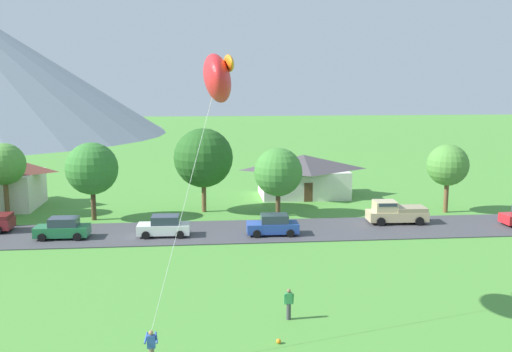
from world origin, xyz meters
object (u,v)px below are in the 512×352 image
parked_car_white_east_end (164,226)px  kite_flyer_with_kite (218,79)px  house_left_center (303,175)px  tree_left_of_center (448,165)px  parked_car_green_mid_west (63,228)px  soccer_ball (279,341)px  parked_car_blue_mid_east (273,225)px  pickup_truck_sand_east_side (395,212)px  tree_far_right (4,164)px  tree_center (278,172)px  tree_near_left (92,169)px  watcher_person (289,303)px  tree_right_of_center (203,158)px

parked_car_white_east_end → kite_flyer_with_kite: size_ratio=0.31×
house_left_center → tree_left_of_center: 15.54m
parked_car_green_mid_west → parked_car_white_east_end: same height
parked_car_white_east_end → soccer_ball: bearing=-71.9°
parked_car_blue_mid_east → parked_car_white_east_end: same height
house_left_center → pickup_truck_sand_east_side: (5.85, -13.32, -1.32)m
tree_far_right → kite_flyer_with_kite: bearing=-55.1°
tree_left_of_center → kite_flyer_with_kite: bearing=-132.6°
pickup_truck_sand_east_side → soccer_ball: bearing=-121.0°
parked_car_green_mid_west → parked_car_white_east_end: size_ratio=0.99×
tree_left_of_center → tree_center: 16.29m
tree_near_left → parked_car_green_mid_west: bearing=-101.4°
tree_far_right → parked_car_blue_mid_east: 25.90m
pickup_truck_sand_east_side → parked_car_white_east_end: bearing=-173.2°
tree_center → parked_car_white_east_end: size_ratio=1.51×
tree_far_right → pickup_truck_sand_east_side: bearing=-10.4°
tree_left_of_center → tree_far_right: size_ratio=0.96×
house_left_center → parked_car_green_mid_west: size_ratio=2.38×
parked_car_green_mid_west → pickup_truck_sand_east_side: bearing=4.6°
tree_center → tree_far_right: (-25.21, 2.33, 0.75)m
tree_left_of_center → kite_flyer_with_kite: kite_flyer_with_kite is taller
parked_car_white_east_end → soccer_ball: 21.15m
parked_car_white_east_end → tree_left_of_center: bearing=13.6°
tree_near_left → parked_car_blue_mid_east: size_ratio=1.67×
tree_center → watcher_person: 24.14m
parked_car_green_mid_west → watcher_person: size_ratio=2.53×
tree_near_left → tree_right_of_center: size_ratio=0.88×
tree_center → parked_car_white_east_end: bearing=-147.5°
kite_flyer_with_kite → watcher_person: kite_flyer_with_kite is taller
tree_right_of_center → watcher_person: (4.19, -26.21, -4.38)m
tree_center → parked_car_white_east_end: 12.50m
tree_right_of_center → parked_car_blue_mid_east: 11.73m
tree_left_of_center → soccer_ball: 33.42m
tree_left_of_center → watcher_person: 30.57m
tree_far_right → parked_car_green_mid_west: 11.87m
house_left_center → parked_car_white_east_end: house_left_center is taller
parked_car_white_east_end → watcher_person: bearing=-66.6°
house_left_center → watcher_person: bearing=-101.6°
pickup_truck_sand_east_side → soccer_ball: 26.24m
tree_right_of_center → tree_center: bearing=-19.6°
tree_near_left → tree_center: tree_near_left is taller
tree_left_of_center → tree_center: bearing=179.7°
tree_far_right → kite_flyer_with_kite: (18.87, -27.02, 7.60)m
tree_left_of_center → tree_right_of_center: bearing=173.8°
parked_car_blue_mid_east → soccer_ball: (-2.25, -19.62, -0.75)m
tree_center → kite_flyer_with_kite: size_ratio=0.46×
tree_near_left → parked_car_green_mid_west: size_ratio=1.67×
parked_car_blue_mid_east → soccer_ball: parked_car_blue_mid_east is taller
tree_right_of_center → parked_car_green_mid_west: 14.99m
kite_flyer_with_kite → parked_car_white_east_end: bearing=101.9°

